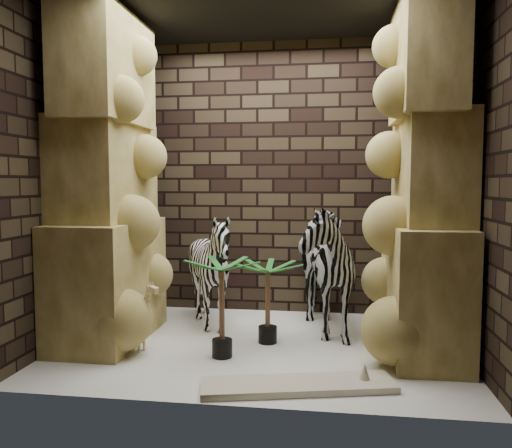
# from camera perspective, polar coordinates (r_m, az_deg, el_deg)

# --- Properties ---
(floor) EXTENTS (3.50, 3.50, 0.00)m
(floor) POSITION_cam_1_polar(r_m,az_deg,el_deg) (4.67, 0.24, -13.47)
(floor) COLOR white
(floor) RESTS_ON ground
(ceiling) EXTENTS (3.50, 3.50, 0.00)m
(ceiling) POSITION_cam_1_polar(r_m,az_deg,el_deg) (4.70, 0.25, 23.85)
(ceiling) COLOR black
(ceiling) RESTS_ON ground
(wall_back) EXTENTS (3.50, 0.00, 3.50)m
(wall_back) POSITION_cam_1_polar(r_m,az_deg,el_deg) (5.68, 1.96, 5.12)
(wall_back) COLOR black
(wall_back) RESTS_ON ground
(wall_front) EXTENTS (3.50, 0.00, 3.50)m
(wall_front) POSITION_cam_1_polar(r_m,az_deg,el_deg) (3.21, -2.79, 5.47)
(wall_front) COLOR black
(wall_front) RESTS_ON ground
(wall_left) EXTENTS (0.00, 3.00, 3.00)m
(wall_left) POSITION_cam_1_polar(r_m,az_deg,el_deg) (4.99, -20.17, 4.90)
(wall_left) COLOR black
(wall_left) RESTS_ON ground
(wall_right) EXTENTS (0.00, 3.00, 3.00)m
(wall_right) POSITION_cam_1_polar(r_m,az_deg,el_deg) (4.55, 22.74, 4.87)
(wall_right) COLOR black
(wall_right) RESTS_ON ground
(rock_pillar_left) EXTENTS (0.68, 1.30, 3.00)m
(rock_pillar_left) POSITION_cam_1_polar(r_m,az_deg,el_deg) (4.83, -16.50, 5.01)
(rock_pillar_left) COLOR #D9C076
(rock_pillar_left) RESTS_ON floor
(rock_pillar_right) EXTENTS (0.58, 1.25, 3.00)m
(rock_pillar_right) POSITION_cam_1_polar(r_m,az_deg,el_deg) (4.48, 18.64, 5.00)
(rock_pillar_right) COLOR #D9C076
(rock_pillar_right) RESTS_ON floor
(zebra_right) EXTENTS (1.01, 1.40, 1.48)m
(zebra_right) POSITION_cam_1_polar(r_m,az_deg,el_deg) (4.98, 6.63, -3.59)
(zebra_right) COLOR white
(zebra_right) RESTS_ON floor
(zebra_left) EXTENTS (1.24, 1.38, 1.04)m
(zebra_left) POSITION_cam_1_polar(r_m,az_deg,el_deg) (5.08, -5.02, -5.92)
(zebra_left) COLOR white
(zebra_left) RESTS_ON floor
(giraffe_toy) EXTENTS (0.34, 0.22, 0.64)m
(giraffe_toy) POSITION_cam_1_polar(r_m,az_deg,el_deg) (4.59, -13.55, -9.81)
(giraffe_toy) COLOR beige
(giraffe_toy) RESTS_ON floor
(palm_front) EXTENTS (0.36, 0.36, 0.75)m
(palm_front) POSITION_cam_1_polar(r_m,az_deg,el_deg) (4.65, 1.32, -8.75)
(palm_front) COLOR #175217
(palm_front) RESTS_ON floor
(palm_back) EXTENTS (0.36, 0.36, 0.84)m
(palm_back) POSITION_cam_1_polar(r_m,az_deg,el_deg) (4.28, -3.85, -9.37)
(palm_back) COLOR #175217
(palm_back) RESTS_ON floor
(surfboard) EXTENTS (1.41, 0.64, 0.05)m
(surfboard) POSITION_cam_1_polar(r_m,az_deg,el_deg) (3.78, 4.75, -17.59)
(surfboard) COLOR beige
(surfboard) RESTS_ON floor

